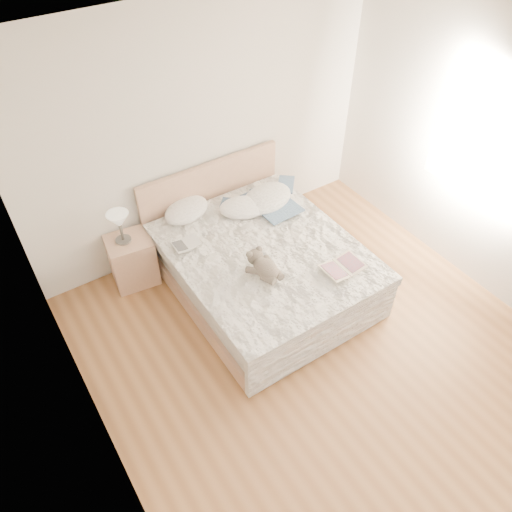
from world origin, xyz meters
name	(u,v)px	position (x,y,z in m)	size (l,w,h in m)	color
floor	(330,362)	(0.00, 0.00, 0.00)	(4.00, 4.50, 0.00)	brown
ceiling	(379,87)	(0.00, 0.00, 2.70)	(4.00, 4.50, 0.00)	silver
wall_back	(204,132)	(0.00, 2.25, 1.35)	(4.00, 0.02, 2.70)	silver
wall_left	(92,387)	(-2.00, 0.00, 1.35)	(0.02, 4.50, 2.70)	silver
window	(491,152)	(1.99, 0.30, 1.45)	(0.02, 1.30, 1.10)	white
bed	(260,265)	(0.00, 1.19, 0.31)	(1.72, 2.14, 1.00)	tan
nightstand	(132,260)	(-1.08, 2.02, 0.28)	(0.45, 0.40, 0.56)	tan
table_lamp	(119,222)	(-1.11, 2.04, 0.81)	(0.27, 0.27, 0.35)	#47433D
pillow_left	(186,210)	(-0.39, 2.04, 0.64)	(0.54, 0.38, 0.16)	white
pillow_middle	(244,207)	(0.15, 1.74, 0.64)	(0.53, 0.37, 0.16)	white
pillow_right	(267,198)	(0.45, 1.73, 0.64)	(0.64, 0.45, 0.19)	white
blouse	(272,203)	(0.45, 1.65, 0.63)	(0.67, 0.71, 0.03)	#3C5676
photo_book	(186,244)	(-0.63, 1.56, 0.63)	(0.28, 0.19, 0.02)	silver
childrens_book	(342,268)	(0.45, 0.46, 0.63)	(0.41, 0.28, 0.03)	#F3E4C4
teddy_bear	(266,274)	(-0.22, 0.77, 0.65)	(0.25, 0.36, 0.19)	#64594D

